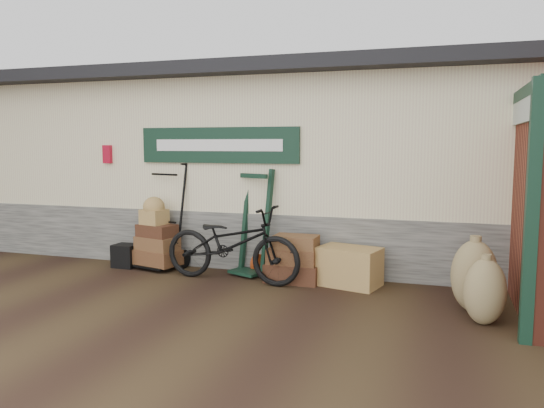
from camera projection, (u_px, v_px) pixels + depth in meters
The scene contains 10 objects.
ground at pixel (212, 286), 7.38m from camera, with size 80.00×80.00×0.00m, color black.
station_building at pixel (272, 163), 9.79m from camera, with size 14.40×4.10×3.20m.
porter_trolley at pixel (165, 214), 8.45m from camera, with size 0.85×0.64×1.70m, color black, non-canonical shape.
green_barrow at pixel (254, 222), 8.00m from camera, with size 0.58×0.49×1.59m, color black, non-canonical shape.
suitcase_stack at pixel (293, 258), 7.59m from camera, with size 0.77×0.49×0.68m, color #3C2313, non-canonical shape.
wicker_hamper at pixel (349, 267), 7.38m from camera, with size 0.82×0.54×0.54m, color olive.
black_trunk at pixel (126, 256), 8.51m from camera, with size 0.37×0.32×0.37m, color black.
bicycle at pixel (232, 239), 7.57m from camera, with size 2.11×0.73×1.22m, color black.
burlap_sack_left at pixel (474, 276), 6.21m from camera, with size 0.53×0.45×0.85m, color olive.
burlap_sack_right at pixel (485, 292), 5.77m from camera, with size 0.46×0.39×0.74m, color olive.
Camera 1 is at (3.02, -6.60, 1.96)m, focal length 35.00 mm.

